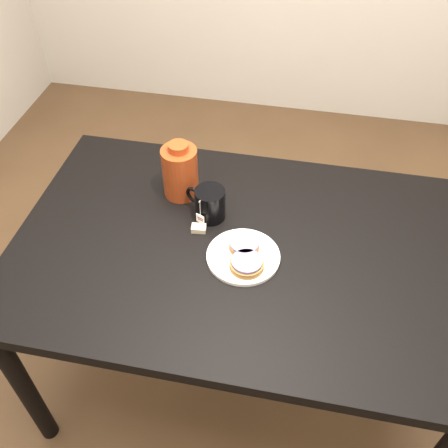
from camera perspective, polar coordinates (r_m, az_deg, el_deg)
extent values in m
plane|color=brown|center=(2.13, 1.50, -16.15)|extent=(4.00, 4.00, 0.00)
cube|color=black|center=(1.53, 2.01, -3.00)|extent=(1.40, 0.90, 0.04)
cylinder|color=black|center=(1.82, -21.91, -16.84)|extent=(0.06, 0.06, 0.71)
cylinder|color=black|center=(2.21, -13.01, 0.44)|extent=(0.06, 0.06, 0.71)
cylinder|color=black|center=(2.12, 20.96, -4.35)|extent=(0.06, 0.06, 0.71)
cylinder|color=white|center=(1.48, 2.21, -3.72)|extent=(0.22, 0.22, 0.01)
torus|color=white|center=(1.48, 2.22, -3.57)|extent=(0.21, 0.21, 0.01)
cylinder|color=brown|center=(1.49, 2.32, -2.49)|extent=(0.09, 0.09, 0.02)
cylinder|color=gray|center=(1.48, 2.34, -2.14)|extent=(0.09, 0.09, 0.01)
cylinder|color=brown|center=(1.44, 2.61, -4.64)|extent=(0.12, 0.12, 0.02)
cylinder|color=gray|center=(1.43, 2.63, -4.29)|extent=(0.11, 0.11, 0.01)
cylinder|color=black|center=(1.57, -1.60, 2.31)|extent=(0.13, 0.13, 0.11)
cylinder|color=black|center=(1.54, -1.63, 3.55)|extent=(0.08, 0.08, 0.00)
torus|color=black|center=(1.60, -3.48, 3.33)|extent=(0.06, 0.03, 0.06)
cylinder|color=beige|center=(1.52, -2.75, 1.86)|extent=(0.00, 0.00, 0.06)
cube|color=white|center=(1.56, -2.69, 0.62)|extent=(0.03, 0.01, 0.03)
cube|color=#C6B793|center=(1.56, -2.91, -0.50)|extent=(0.05, 0.04, 0.02)
cylinder|color=maroon|center=(1.64, -5.02, 5.92)|extent=(0.15, 0.15, 0.18)
cylinder|color=maroon|center=(1.58, -5.25, 8.71)|extent=(0.06, 0.06, 0.02)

